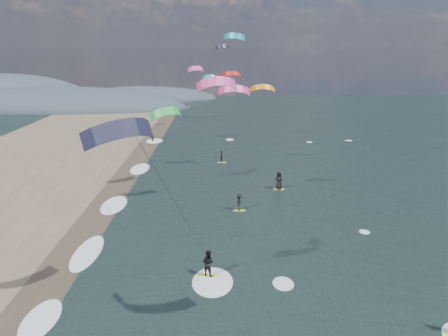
{
  "coord_description": "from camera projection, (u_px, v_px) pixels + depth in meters",
  "views": [
    {
      "loc": [
        -1.29,
        -18.46,
        14.53
      ],
      "look_at": [
        -1.0,
        12.0,
        7.0
      ],
      "focal_mm": 40.0,
      "sensor_mm": 36.0,
      "label": 1
    }
  ],
  "objects": [
    {
      "name": "bg_kite_field",
      "position": [
        224.0,
        73.0,
        73.27
      ],
      "size": [
        15.12,
        70.29,
        8.83
      ],
      "color": "#D83F8C",
      "rests_on": "ground"
    },
    {
      "name": "shoreline_surf",
      "position": [
        87.0,
        254.0,
        35.63
      ],
      "size": [
        2.4,
        79.4,
        0.11
      ],
      "color": "white",
      "rests_on": "ground"
    },
    {
      "name": "wet_sand_strip",
      "position": [
        48.0,
        285.0,
        31.01
      ],
      "size": [
        3.0,
        240.0,
        0.0
      ],
      "primitive_type": "cube",
      "color": "#382D23",
      "rests_on": "ground"
    },
    {
      "name": "far_kitesurfers",
      "position": [
        254.0,
        184.0,
        50.52
      ],
      "size": [
        6.98,
        19.82,
        1.86
      ],
      "color": "#D3EE2A",
      "rests_on": "ground"
    },
    {
      "name": "kitesurfer_near_b",
      "position": [
        160.0,
        182.0,
        26.25
      ],
      "size": [
        7.08,
        9.17,
        11.91
      ],
      "color": "#D3EE2A",
      "rests_on": "ground"
    },
    {
      "name": "coastal_hills",
      "position": [
        47.0,
        104.0,
        125.71
      ],
      "size": [
        80.0,
        41.0,
        15.0
      ],
      "color": "#3D4756",
      "rests_on": "ground"
    }
  ]
}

